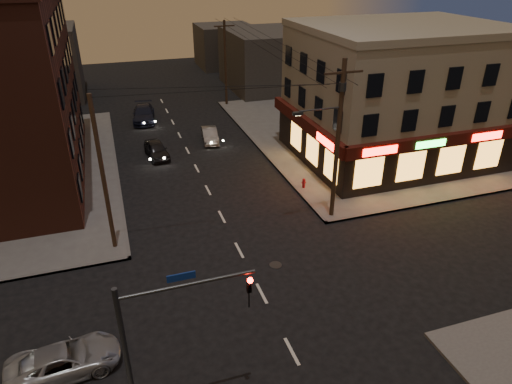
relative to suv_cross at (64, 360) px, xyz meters
name	(u,v)px	position (x,y,z in m)	size (l,w,h in m)	color
ground	(262,293)	(9.17, 2.06, -0.62)	(120.00, 120.00, 0.00)	black
sidewalk_ne	(374,131)	(27.17, 21.06, -0.54)	(24.00, 28.00, 0.15)	#514F4C
pizza_building	(396,94)	(25.11, 15.49, 4.73)	(15.85, 12.85, 10.50)	gray
bg_building_ne_a	(269,60)	(23.17, 40.06, 2.88)	(10.00, 12.00, 7.00)	#3F3D3A
bg_building_nw	(39,63)	(-3.83, 44.06, 3.38)	(9.00, 10.00, 8.00)	#3F3D3A
bg_building_ne_b	(225,46)	(21.17, 54.06, 2.38)	(8.00, 8.00, 6.00)	#3F3D3A
utility_pole_main	(337,133)	(15.86, 7.86, 5.14)	(4.20, 0.44, 10.00)	#382619
utility_pole_far	(225,64)	(15.97, 34.06, 4.03)	(0.26, 0.26, 9.00)	#382619
utility_pole_west	(103,176)	(2.37, 8.56, 4.03)	(0.24, 0.24, 9.00)	#382619
traffic_signal	(157,337)	(3.61, -3.54, 3.54)	(4.49, 0.32, 6.47)	#333538
suv_cross	(64,360)	(0.00, 0.00, 0.00)	(2.04, 4.43, 1.23)	gray
sedan_near	(157,150)	(6.48, 21.43, 0.05)	(1.58, 3.93, 1.34)	black
sedan_mid	(210,135)	(11.56, 23.56, 0.00)	(1.31, 3.76, 1.24)	slate
sedan_far	(144,114)	(6.48, 31.37, 0.14)	(2.11, 5.19, 1.51)	black
fire_hydrant	(304,183)	(15.82, 12.01, -0.07)	(0.32, 0.32, 0.73)	maroon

